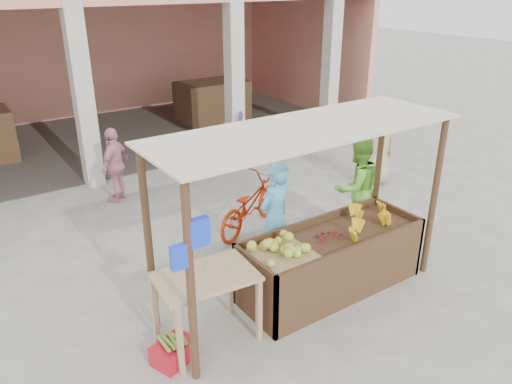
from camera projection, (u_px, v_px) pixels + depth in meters
ground at (302, 300)px, 6.75m from camera, size 60.00×60.00×0.00m
market_building at (81, 33)px, 12.46m from camera, size 14.40×6.40×4.20m
fruit_stall at (331, 263)px, 6.85m from camera, size 2.60×0.95×0.80m
stall_awning at (304, 161)px, 6.00m from camera, size 4.09×1.35×2.39m
banana_heap at (368, 218)px, 7.00m from camera, size 1.09×0.59×0.20m
melon_tray at (280, 252)px, 6.16m from camera, size 0.78×0.68×0.21m
berry_heap at (331, 236)px, 6.59m from camera, size 0.46×0.38×0.15m
side_table at (206, 286)px, 5.70m from camera, size 1.19×0.85×0.91m
papaya_pile at (205, 268)px, 5.60m from camera, size 0.65×0.37×0.19m
red_crate at (174, 352)px, 5.64m from camera, size 0.55×0.47×0.24m
plantain_bundle at (173, 341)px, 5.58m from camera, size 0.37×0.26×0.07m
produce_sacks at (240, 142)px, 12.12m from camera, size 1.05×0.78×0.64m
vendor_blue at (275, 214)px, 7.13m from camera, size 0.77×0.64×1.78m
vendor_green at (357, 185)px, 8.09m from camera, size 0.92×0.60×1.80m
motorcycle at (250, 203)px, 8.45m from camera, size 1.34×1.93×0.96m
shopper_b at (115, 162)px, 9.45m from camera, size 1.01×0.96×1.55m
shopper_c at (378, 141)px, 10.18m from camera, size 1.01×0.78×1.84m
shopper_f at (235, 122)px, 12.03m from camera, size 0.80×0.49×1.58m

